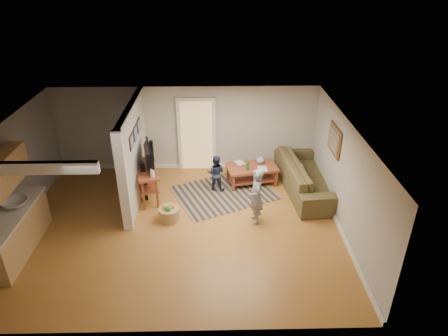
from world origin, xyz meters
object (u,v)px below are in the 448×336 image
(speaker_right, at_px, (152,157))
(tv_console, at_px, (147,171))
(sofa, at_px, (305,189))
(coffee_table, at_px, (252,170))
(toy_basket, at_px, (169,213))
(child, at_px, (255,221))
(speaker_left, at_px, (144,181))
(toddler, at_px, (216,189))

(speaker_right, bearing_deg, tv_console, -89.65)
(sofa, relative_size, coffee_table, 1.94)
(sofa, xyz_separation_m, speaker_right, (-4.30, 1.08, 0.51))
(coffee_table, distance_m, toy_basket, 2.78)
(coffee_table, distance_m, child, 1.91)
(toy_basket, relative_size, child, 0.36)
(speaker_left, relative_size, speaker_right, 1.09)
(speaker_right, relative_size, toy_basket, 2.02)
(sofa, relative_size, toy_basket, 5.77)
(coffee_table, bearing_deg, toy_basket, -140.82)
(coffee_table, height_order, tv_console, tv_console)
(sofa, relative_size, child, 2.06)
(tv_console, xyz_separation_m, child, (2.71, -1.17, -0.78))
(toy_basket, bearing_deg, coffee_table, 39.18)
(toddler, bearing_deg, tv_console, 23.41)
(tv_console, bearing_deg, coffee_table, -1.94)
(tv_console, xyz_separation_m, speaker_right, (-0.07, 1.37, -0.28))
(speaker_left, height_order, speaker_right, speaker_left)
(child, bearing_deg, speaker_left, -113.63)
(tv_console, relative_size, child, 1.04)
(sofa, xyz_separation_m, speaker_left, (-4.30, -0.42, 0.55))
(speaker_left, xyz_separation_m, toddler, (1.84, 0.47, -0.55))
(coffee_table, bearing_deg, child, -92.39)
(speaker_right, height_order, toddler, speaker_right)
(tv_console, height_order, toddler, tv_console)
(speaker_right, bearing_deg, toy_basket, -76.17)
(tv_console, distance_m, child, 3.06)
(sofa, xyz_separation_m, tv_console, (-4.23, -0.29, 0.78))
(coffee_table, bearing_deg, sofa, -15.20)
(child, xyz_separation_m, toddler, (-0.94, 1.51, 0.00))
(sofa, distance_m, tv_console, 4.32)
(tv_console, distance_m, toddler, 1.97)
(coffee_table, height_order, toddler, coffee_table)
(coffee_table, relative_size, tv_console, 1.02)
(speaker_left, relative_size, toddler, 1.09)
(sofa, distance_m, child, 2.11)
(toddler, bearing_deg, speaker_right, -16.62)
(child, bearing_deg, tv_console, -116.45)
(tv_console, xyz_separation_m, speaker_left, (-0.07, -0.13, -0.23))
(sofa, distance_m, coffee_table, 1.55)
(coffee_table, xyz_separation_m, speaker_right, (-2.86, 0.69, 0.09))
(toy_basket, distance_m, toddler, 1.82)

